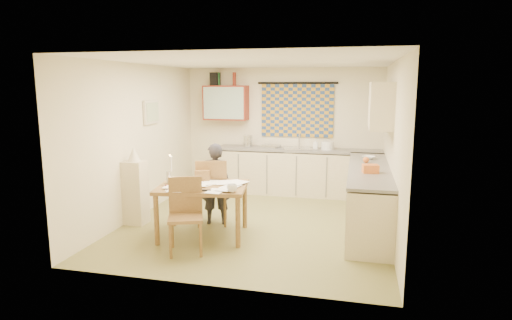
% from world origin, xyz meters
% --- Properties ---
extents(floor, '(4.00, 4.50, 0.02)m').
position_xyz_m(floor, '(0.00, 0.00, -0.01)').
color(floor, olive).
rests_on(floor, ground).
extents(ceiling, '(4.00, 4.50, 0.02)m').
position_xyz_m(ceiling, '(0.00, 0.00, 2.51)').
color(ceiling, white).
rests_on(ceiling, floor).
extents(wall_back, '(4.00, 0.02, 2.50)m').
position_xyz_m(wall_back, '(0.00, 2.26, 1.25)').
color(wall_back, beige).
rests_on(wall_back, floor).
extents(wall_front, '(4.00, 0.02, 2.50)m').
position_xyz_m(wall_front, '(0.00, -2.26, 1.25)').
color(wall_front, beige).
rests_on(wall_front, floor).
extents(wall_left, '(0.02, 4.50, 2.50)m').
position_xyz_m(wall_left, '(-2.01, 0.00, 1.25)').
color(wall_left, beige).
rests_on(wall_left, floor).
extents(wall_right, '(0.02, 4.50, 2.50)m').
position_xyz_m(wall_right, '(2.01, 0.00, 1.25)').
color(wall_right, beige).
rests_on(wall_right, floor).
extents(window_blind, '(1.45, 0.03, 1.05)m').
position_xyz_m(window_blind, '(0.30, 2.22, 1.65)').
color(window_blind, navy).
rests_on(window_blind, wall_back).
extents(curtain_rod, '(1.60, 0.04, 0.04)m').
position_xyz_m(curtain_rod, '(0.30, 2.20, 2.20)').
color(curtain_rod, black).
rests_on(curtain_rod, wall_back).
extents(wall_cabinet, '(0.90, 0.34, 0.70)m').
position_xyz_m(wall_cabinet, '(-1.15, 2.08, 1.80)').
color(wall_cabinet, maroon).
rests_on(wall_cabinet, wall_back).
extents(wall_cabinet_glass, '(0.84, 0.02, 0.64)m').
position_xyz_m(wall_cabinet_glass, '(-1.15, 1.91, 1.80)').
color(wall_cabinet_glass, '#99B2A5').
rests_on(wall_cabinet_glass, wall_back).
extents(upper_cabinet_right, '(0.34, 1.30, 0.70)m').
position_xyz_m(upper_cabinet_right, '(1.83, 0.55, 1.85)').
color(upper_cabinet_right, '#CABB91').
rests_on(upper_cabinet_right, wall_right).
extents(framed_print, '(0.04, 0.50, 0.40)m').
position_xyz_m(framed_print, '(-1.97, 0.40, 1.70)').
color(framed_print, beige).
rests_on(framed_print, wall_left).
extents(print_canvas, '(0.01, 0.42, 0.32)m').
position_xyz_m(print_canvas, '(-1.95, 0.40, 1.70)').
color(print_canvas, silver).
rests_on(print_canvas, wall_left).
extents(counter_back, '(3.30, 0.62, 0.92)m').
position_xyz_m(counter_back, '(0.38, 1.95, 0.45)').
color(counter_back, '#CABB91').
rests_on(counter_back, floor).
extents(counter_right, '(0.62, 2.95, 0.92)m').
position_xyz_m(counter_right, '(1.70, 0.27, 0.45)').
color(counter_right, '#CABB91').
rests_on(counter_right, floor).
extents(stove, '(0.55, 0.55, 0.85)m').
position_xyz_m(stove, '(1.70, -0.85, 0.42)').
color(stove, white).
rests_on(stove, floor).
extents(sink, '(0.65, 0.58, 0.10)m').
position_xyz_m(sink, '(0.35, 1.95, 0.88)').
color(sink, silver).
rests_on(sink, counter_back).
extents(tap, '(0.03, 0.03, 0.28)m').
position_xyz_m(tap, '(0.37, 2.13, 1.06)').
color(tap, silver).
rests_on(tap, counter_back).
extents(dish_rack, '(0.41, 0.37, 0.06)m').
position_xyz_m(dish_rack, '(-0.19, 1.95, 0.95)').
color(dish_rack, silver).
rests_on(dish_rack, counter_back).
extents(kettle, '(0.23, 0.23, 0.24)m').
position_xyz_m(kettle, '(-0.65, 1.95, 1.04)').
color(kettle, silver).
rests_on(kettle, counter_back).
extents(mixing_bowl, '(0.29, 0.29, 0.16)m').
position_xyz_m(mixing_bowl, '(0.94, 1.95, 1.00)').
color(mixing_bowl, white).
rests_on(mixing_bowl, counter_back).
extents(soap_bottle, '(0.09, 0.09, 0.19)m').
position_xyz_m(soap_bottle, '(0.71, 2.00, 1.02)').
color(soap_bottle, white).
rests_on(soap_bottle, counter_back).
extents(bowl, '(0.33, 0.33, 0.05)m').
position_xyz_m(bowl, '(1.70, 1.02, 0.95)').
color(bowl, white).
rests_on(bowl, counter_right).
extents(orange_bag, '(0.24, 0.19, 0.12)m').
position_xyz_m(orange_bag, '(1.70, -0.17, 0.98)').
color(orange_bag, orange).
rests_on(orange_bag, counter_right).
extents(fruit_orange, '(0.10, 0.10, 0.10)m').
position_xyz_m(fruit_orange, '(1.65, 0.64, 0.97)').
color(fruit_orange, orange).
rests_on(fruit_orange, counter_right).
extents(speaker, '(0.17, 0.21, 0.26)m').
position_xyz_m(speaker, '(-1.38, 2.08, 2.28)').
color(speaker, black).
rests_on(speaker, wall_cabinet).
extents(bottle_green, '(0.09, 0.09, 0.26)m').
position_xyz_m(bottle_green, '(-1.31, 2.08, 2.28)').
color(bottle_green, '#195926').
rests_on(bottle_green, wall_cabinet).
extents(bottle_brown, '(0.08, 0.08, 0.26)m').
position_xyz_m(bottle_brown, '(-0.97, 2.08, 2.28)').
color(bottle_brown, maroon).
rests_on(bottle_brown, wall_cabinet).
extents(dining_table, '(1.36, 1.11, 0.75)m').
position_xyz_m(dining_table, '(-0.62, -0.78, 0.38)').
color(dining_table, brown).
rests_on(dining_table, floor).
extents(chair_far, '(0.58, 0.58, 1.04)m').
position_xyz_m(chair_far, '(-0.67, -0.22, 0.32)').
color(chair_far, brown).
rests_on(chair_far, floor).
extents(chair_near, '(0.57, 0.57, 0.97)m').
position_xyz_m(chair_near, '(-0.63, -1.40, 0.30)').
color(chair_near, brown).
rests_on(chair_near, floor).
extents(person, '(0.62, 0.54, 1.28)m').
position_xyz_m(person, '(-0.62, -0.20, 0.64)').
color(person, black).
rests_on(person, floor).
extents(shelf_stand, '(0.32, 0.30, 1.00)m').
position_xyz_m(shelf_stand, '(-1.84, -0.49, 0.50)').
color(shelf_stand, '#CABB91').
rests_on(shelf_stand, floor).
extents(lampshade, '(0.20, 0.20, 0.22)m').
position_xyz_m(lampshade, '(-1.84, -0.49, 1.11)').
color(lampshade, beige).
rests_on(lampshade, shelf_stand).
extents(letter_rack, '(0.24, 0.16, 0.16)m').
position_xyz_m(letter_rack, '(-0.72, -0.51, 0.83)').
color(letter_rack, brown).
rests_on(letter_rack, dining_table).
extents(mug, '(0.16, 0.16, 0.11)m').
position_xyz_m(mug, '(-0.10, -1.06, 0.80)').
color(mug, white).
rests_on(mug, dining_table).
extents(magazine, '(0.43, 0.43, 0.02)m').
position_xyz_m(magazine, '(-1.04, -1.07, 0.76)').
color(magazine, maroon).
rests_on(magazine, dining_table).
extents(book, '(0.26, 0.30, 0.02)m').
position_xyz_m(book, '(-0.98, -0.95, 0.76)').
color(book, orange).
rests_on(book, dining_table).
extents(orange_box, '(0.14, 0.12, 0.04)m').
position_xyz_m(orange_box, '(-0.85, -1.11, 0.77)').
color(orange_box, orange).
rests_on(orange_box, dining_table).
extents(eyeglasses, '(0.14, 0.07, 0.02)m').
position_xyz_m(eyeglasses, '(-0.45, -1.08, 0.76)').
color(eyeglasses, black).
rests_on(eyeglasses, dining_table).
extents(candle_holder, '(0.06, 0.06, 0.18)m').
position_xyz_m(candle_holder, '(-1.14, -0.78, 0.84)').
color(candle_holder, silver).
rests_on(candle_holder, dining_table).
extents(candle, '(0.03, 0.03, 0.22)m').
position_xyz_m(candle, '(-1.09, -0.77, 1.04)').
color(candle, white).
rests_on(candle, dining_table).
extents(candle_flame, '(0.02, 0.02, 0.02)m').
position_xyz_m(candle_flame, '(-1.10, -0.79, 1.16)').
color(candle_flame, '#FFCC66').
rests_on(candle_flame, dining_table).
extents(papers, '(1.14, 1.03, 0.03)m').
position_xyz_m(papers, '(-0.59, -0.78, 0.76)').
color(papers, white).
rests_on(papers, dining_table).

